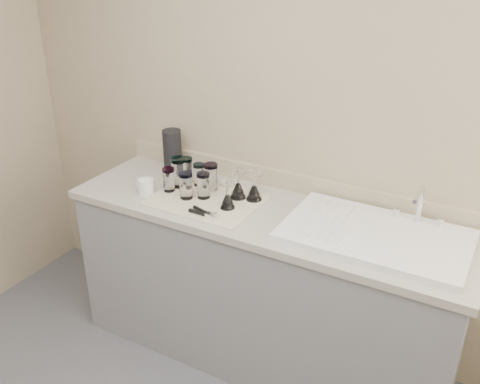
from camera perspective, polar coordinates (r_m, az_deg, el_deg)
The scene contains 17 objects.
room_envelope at distance 1.49m, azimuth -17.86°, elevation 1.51°, with size 3.54×3.50×2.52m.
counter_unit at distance 2.89m, azimuth 2.57°, elevation -9.97°, with size 2.06×0.62×0.90m.
sink_unit at distance 2.48m, azimuth 14.28°, elevation -4.49°, with size 0.82×0.50×0.22m.
dish_towel at distance 2.76m, azimuth -3.62°, elevation -0.83°, with size 0.55×0.42×0.01m, color silver.
tumbler_teal at distance 2.94m, azimuth -5.74°, elevation 2.39°, with size 0.07×0.07×0.14m.
tumbler_cyan at distance 2.89m, azimuth -4.40°, elevation 1.89°, with size 0.06×0.06×0.12m.
tumbler_purple at distance 2.83m, azimuth -3.12°, elevation 1.64°, with size 0.07×0.07×0.15m.
tumbler_magenta at distance 2.84m, azimuth -7.61°, elevation 1.34°, with size 0.06×0.06×0.13m.
tumbler_blue at distance 2.75m, azimuth -5.78°, elevation 0.72°, with size 0.07×0.07×0.14m.
tumbler_lavender at distance 2.75m, azimuth -3.94°, elevation 0.72°, with size 0.07×0.07×0.14m.
tumbler_extra at distance 2.88m, azimuth -6.54°, elevation 2.14°, with size 0.08×0.08×0.16m.
goblet_back_left at distance 2.75m, azimuth -0.21°, elevation 0.37°, with size 0.08×0.08×0.15m.
goblet_back_right at distance 2.73m, azimuth 1.51°, elevation 0.15°, with size 0.08×0.08×0.15m.
goblet_front_left at distance 2.65m, azimuth -1.35°, elevation -0.78°, with size 0.08×0.08×0.14m.
can_opener at distance 2.60m, azimuth -3.87°, elevation -2.27°, with size 0.16×0.07×0.02m.
white_mug at distance 2.85m, azimuth -10.02°, elevation 0.56°, with size 0.12×0.09×0.08m.
paper_towel_roll at distance 3.08m, azimuth -7.22°, elevation 4.31°, with size 0.13×0.13×0.25m.
Camera 1 is at (1.03, -0.91, 2.14)m, focal length 40.00 mm.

